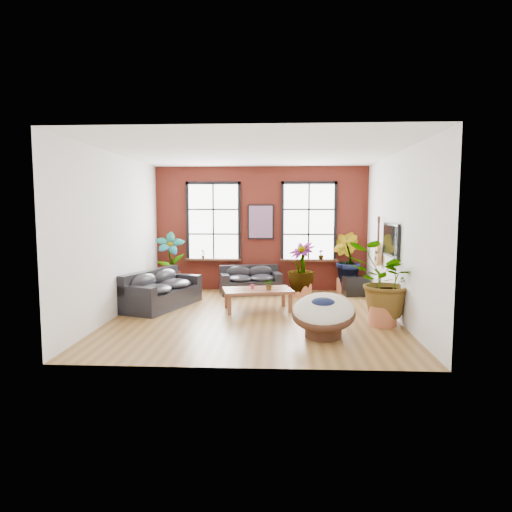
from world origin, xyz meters
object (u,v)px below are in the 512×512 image
Objects in this scene: sofa_back at (250,281)px; papasan_chair at (323,313)px; sofa_left at (160,291)px; coffee_table at (257,292)px.

sofa_back is 4.53m from papasan_chair.
sofa_left is 4.34m from papasan_chair.
sofa_back is 0.75× the size of sofa_left.
coffee_table is (2.32, -0.26, 0.05)m from sofa_left.
coffee_table is (0.30, -2.11, 0.10)m from sofa_back.
sofa_back is 1.05× the size of coffee_table.
coffee_table is at bearing 133.63° from papasan_chair.
sofa_left is 2.33m from coffee_table.
papasan_chair is at bearing -104.15° from sofa_left.
sofa_back is at bearing 85.80° from coffee_table.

